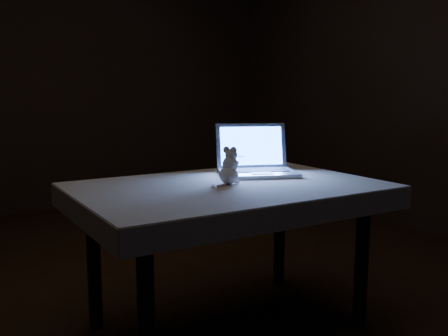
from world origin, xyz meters
TOP-DOWN VIEW (x-y plane):
  - floor at (0.00, 0.00)m, footprint 5.00×5.00m
  - back_wall at (0.00, 2.50)m, footprint 4.50×0.04m
  - right_wall at (2.25, 0.00)m, footprint 0.04×5.00m
  - table at (0.11, -0.37)m, footprint 1.27×0.84m
  - tablecloth at (0.14, -0.33)m, footprint 1.53×1.20m
  - laptop at (0.38, -0.24)m, footprint 0.47×0.45m
  - plush_mouse at (0.11, -0.37)m, footprint 0.16×0.16m

SIDE VIEW (x-z plane):
  - floor at x=0.00m, z-range 0.00..0.00m
  - table at x=0.11m, z-range 0.00..0.67m
  - tablecloth at x=0.14m, z-range 0.58..0.68m
  - plush_mouse at x=0.11m, z-range 0.68..0.85m
  - laptop at x=0.38m, z-range 0.68..0.93m
  - back_wall at x=0.00m, z-range 0.00..2.60m
  - right_wall at x=2.25m, z-range 0.00..2.60m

